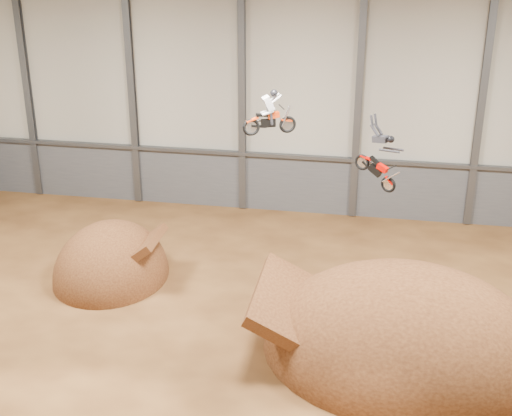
% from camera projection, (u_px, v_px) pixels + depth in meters
% --- Properties ---
extents(floor, '(40.00, 40.00, 0.00)m').
position_uv_depth(floor, '(252.00, 349.00, 29.87)').
color(floor, '#4E2D14').
rests_on(floor, ground).
extents(back_wall, '(40.00, 0.10, 14.00)m').
position_uv_depth(back_wall, '(300.00, 98.00, 40.73)').
color(back_wall, '#BAB4A5').
rests_on(back_wall, ground).
extents(ceiling, '(40.00, 40.00, 0.00)m').
position_uv_depth(ceiling, '(252.00, 5.00, 24.41)').
color(ceiling, black).
rests_on(ceiling, back_wall).
extents(lower_band_back, '(39.80, 0.18, 3.50)m').
position_uv_depth(lower_band_back, '(298.00, 184.00, 42.69)').
color(lower_band_back, '#505257').
rests_on(lower_band_back, ground).
extents(steel_rail, '(39.80, 0.35, 0.20)m').
position_uv_depth(steel_rail, '(298.00, 157.00, 41.85)').
color(steel_rail, '#47494F').
rests_on(steel_rail, lower_band_back).
extents(steel_column_0, '(0.40, 0.36, 13.90)m').
position_uv_depth(steel_column_0, '(27.00, 87.00, 43.27)').
color(steel_column_0, '#47494F').
rests_on(steel_column_0, ground).
extents(steel_column_1, '(0.40, 0.36, 13.90)m').
position_uv_depth(steel_column_1, '(132.00, 92.00, 42.18)').
color(steel_column_1, '#47494F').
rests_on(steel_column_1, ground).
extents(steel_column_2, '(0.40, 0.36, 13.90)m').
position_uv_depth(steel_column_2, '(242.00, 96.00, 41.09)').
color(steel_column_2, '#47494F').
rests_on(steel_column_2, ground).
extents(steel_column_3, '(0.40, 0.36, 13.90)m').
position_uv_depth(steel_column_3, '(358.00, 102.00, 40.00)').
color(steel_column_3, '#47494F').
rests_on(steel_column_3, ground).
extents(steel_column_4, '(0.40, 0.36, 13.90)m').
position_uv_depth(steel_column_4, '(481.00, 107.00, 38.92)').
color(steel_column_4, '#47494F').
rests_on(steel_column_4, ground).
extents(takeoff_ramp, '(5.63, 6.50, 5.63)m').
position_uv_depth(takeoff_ramp, '(112.00, 277.00, 35.69)').
color(takeoff_ramp, '#402110').
rests_on(takeoff_ramp, ground).
extents(landing_ramp, '(11.69, 10.34, 6.75)m').
position_uv_depth(landing_ramp, '(402.00, 350.00, 29.82)').
color(landing_ramp, '#402110').
rests_on(landing_ramp, ground).
extents(fmx_rider_a, '(2.46, 1.72, 2.08)m').
position_uv_depth(fmx_rider_a, '(270.00, 110.00, 29.64)').
color(fmx_rider_a, red).
extents(fmx_rider_b, '(3.60, 2.56, 3.50)m').
position_uv_depth(fmx_rider_b, '(373.00, 151.00, 29.59)').
color(fmx_rider_b, '#C50600').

